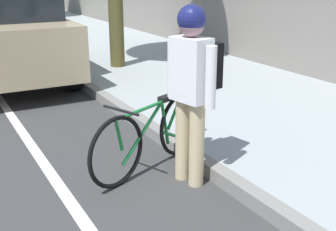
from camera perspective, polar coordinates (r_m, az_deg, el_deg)
name	(u,v)px	position (r m, az deg, el deg)	size (l,w,h in m)	color
sidewalk	(78,34)	(14.43, -11.69, 10.38)	(3.70, 46.52, 0.15)	#99A1A2
curb_edge	(16,39)	(13.96, -19.32, 9.46)	(0.16, 46.52, 0.15)	gray
parked_suv_tan_second	(1,26)	(9.07, -21.07, 10.87)	(2.03, 4.73, 1.99)	tan
bicycle_at_curb	(152,135)	(4.64, -2.17, -2.55)	(1.67, 0.74, 0.80)	black
cyclist_with_backpack	(193,78)	(4.17, 3.29, 5.00)	(0.47, 0.61, 1.77)	#C6B284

